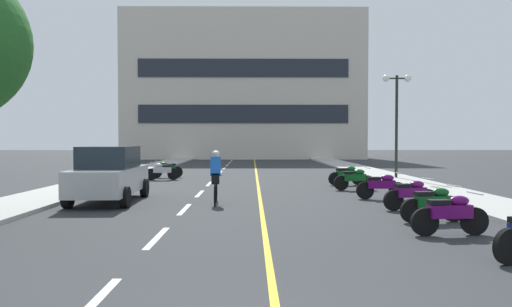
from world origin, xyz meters
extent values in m
plane|color=#2D3033|center=(0.00, 21.00, 0.00)|extent=(140.00, 140.00, 0.00)
cube|color=#A8A8A3|center=(-7.20, 24.00, 0.06)|extent=(2.40, 72.00, 0.12)
cube|color=#A8A8A3|center=(7.20, 24.00, 0.06)|extent=(2.40, 72.00, 0.12)
cube|color=silver|center=(-2.00, 2.00, 0.00)|extent=(0.14, 2.20, 0.01)
cube|color=silver|center=(-2.00, 6.00, 0.00)|extent=(0.14, 2.20, 0.01)
cube|color=silver|center=(-2.00, 10.00, 0.00)|extent=(0.14, 2.20, 0.01)
cube|color=silver|center=(-2.00, 14.00, 0.00)|extent=(0.14, 2.20, 0.01)
cube|color=silver|center=(-2.00, 18.00, 0.00)|extent=(0.14, 2.20, 0.01)
cube|color=silver|center=(-2.00, 22.00, 0.00)|extent=(0.14, 2.20, 0.01)
cube|color=silver|center=(-2.00, 26.00, 0.00)|extent=(0.14, 2.20, 0.01)
cube|color=silver|center=(-2.00, 30.00, 0.00)|extent=(0.14, 2.20, 0.01)
cube|color=silver|center=(-2.00, 34.00, 0.00)|extent=(0.14, 2.20, 0.01)
cube|color=silver|center=(-2.00, 38.00, 0.00)|extent=(0.14, 2.20, 0.01)
cube|color=silver|center=(-2.00, 42.00, 0.00)|extent=(0.14, 2.20, 0.01)
cube|color=silver|center=(-2.00, 46.00, 0.00)|extent=(0.14, 2.20, 0.01)
cube|color=gold|center=(0.25, 24.00, 0.00)|extent=(0.12, 66.00, 0.01)
cube|color=beige|center=(-0.89, 49.87, 7.87)|extent=(25.81, 9.74, 15.74)
cube|color=#1E232D|center=(-0.89, 44.95, 4.72)|extent=(21.68, 0.10, 1.89)
cube|color=#1E232D|center=(-0.89, 44.95, 9.44)|extent=(21.68, 0.10, 1.89)
cylinder|color=black|center=(7.34, 20.17, 2.71)|extent=(0.14, 0.14, 5.18)
cylinder|color=black|center=(7.34, 20.17, 5.15)|extent=(1.10, 0.08, 0.08)
sphere|color=white|center=(6.79, 20.17, 5.15)|extent=(0.36, 0.36, 0.36)
sphere|color=white|center=(7.89, 20.17, 5.15)|extent=(0.36, 0.36, 0.36)
cylinder|color=black|center=(-5.57, 13.06, 0.32)|extent=(0.23, 0.64, 0.64)
cylinder|color=black|center=(-3.87, 13.10, 0.32)|extent=(0.23, 0.64, 0.64)
cylinder|color=black|center=(-5.51, 10.26, 0.32)|extent=(0.23, 0.64, 0.64)
cylinder|color=black|center=(-3.81, 10.30, 0.32)|extent=(0.23, 0.64, 0.64)
cube|color=#B7B7BC|center=(-4.69, 11.68, 0.72)|extent=(1.80, 4.24, 0.80)
cube|color=#1E2833|center=(-4.69, 11.68, 1.47)|extent=(1.61, 2.24, 0.70)
cylinder|color=black|center=(4.14, 3.82, 0.30)|extent=(0.60, 0.29, 0.60)
cylinder|color=black|center=(4.71, 6.20, 0.30)|extent=(0.61, 0.15, 0.60)
cylinder|color=black|center=(3.61, 6.11, 0.30)|extent=(0.61, 0.15, 0.60)
cube|color=#590C59|center=(4.16, 6.15, 0.52)|extent=(0.92, 0.35, 0.28)
ellipsoid|color=#590C59|center=(4.36, 6.17, 0.74)|extent=(0.46, 0.28, 0.22)
cube|color=black|center=(3.91, 6.13, 0.72)|extent=(0.46, 0.28, 0.10)
cylinder|color=silver|center=(4.71, 6.20, 0.90)|extent=(0.08, 0.60, 0.03)
cylinder|color=black|center=(4.97, 7.83, 0.30)|extent=(0.61, 0.19, 0.60)
cylinder|color=black|center=(3.88, 7.66, 0.30)|extent=(0.61, 0.19, 0.60)
cube|color=#0C4C19|center=(4.42, 7.75, 0.52)|extent=(0.93, 0.42, 0.28)
ellipsoid|color=#0C4C19|center=(4.62, 7.78, 0.74)|extent=(0.47, 0.31, 0.22)
cube|color=black|center=(4.18, 7.71, 0.72)|extent=(0.47, 0.31, 0.10)
cylinder|color=silver|center=(4.97, 7.83, 0.90)|extent=(0.12, 0.60, 0.03)
cylinder|color=black|center=(5.10, 9.91, 0.30)|extent=(0.61, 0.23, 0.60)
cylinder|color=black|center=(4.03, 9.66, 0.30)|extent=(0.61, 0.23, 0.60)
cube|color=#590C59|center=(4.56, 9.78, 0.52)|extent=(0.94, 0.47, 0.28)
ellipsoid|color=#590C59|center=(4.76, 9.83, 0.74)|extent=(0.48, 0.33, 0.22)
cube|color=black|center=(4.32, 9.73, 0.72)|extent=(0.48, 0.33, 0.10)
cylinder|color=silver|center=(5.10, 9.91, 0.90)|extent=(0.16, 0.59, 0.03)
cylinder|color=black|center=(4.94, 12.19, 0.30)|extent=(0.61, 0.15, 0.60)
cylinder|color=black|center=(3.84, 12.28, 0.30)|extent=(0.61, 0.15, 0.60)
cube|color=#590C59|center=(4.39, 12.24, 0.52)|extent=(0.92, 0.35, 0.28)
ellipsoid|color=#590C59|center=(4.59, 12.22, 0.74)|extent=(0.46, 0.28, 0.22)
cube|color=black|center=(4.14, 12.26, 0.72)|extent=(0.46, 0.28, 0.10)
cylinder|color=silver|center=(4.94, 12.19, 0.90)|extent=(0.08, 0.60, 0.03)
cylinder|color=black|center=(4.66, 15.23, 0.30)|extent=(0.61, 0.17, 0.60)
cylinder|color=black|center=(3.56, 15.10, 0.30)|extent=(0.61, 0.17, 0.60)
cube|color=#0C4C19|center=(4.11, 15.16, 0.52)|extent=(0.93, 0.38, 0.28)
ellipsoid|color=#0C4C19|center=(4.31, 15.19, 0.74)|extent=(0.46, 0.29, 0.22)
cube|color=black|center=(3.86, 15.13, 0.72)|extent=(0.46, 0.29, 0.10)
cylinder|color=silver|center=(4.66, 15.23, 0.90)|extent=(0.10, 0.60, 0.03)
cylinder|color=black|center=(4.76, 17.38, 0.30)|extent=(0.61, 0.21, 0.60)
cylinder|color=black|center=(3.68, 17.17, 0.30)|extent=(0.61, 0.21, 0.60)
cube|color=#0C4C19|center=(4.22, 17.28, 0.52)|extent=(0.94, 0.44, 0.28)
ellipsoid|color=#0C4C19|center=(4.42, 17.31, 0.74)|extent=(0.48, 0.32, 0.22)
cube|color=black|center=(3.98, 17.23, 0.72)|extent=(0.48, 0.32, 0.10)
cylinder|color=silver|center=(4.76, 17.38, 0.90)|extent=(0.14, 0.59, 0.03)
cylinder|color=black|center=(-5.09, 19.94, 0.30)|extent=(0.61, 0.20, 0.60)
cylinder|color=black|center=(-4.01, 20.13, 0.30)|extent=(0.61, 0.20, 0.60)
cube|color=#B2B2B7|center=(-4.55, 20.03, 0.52)|extent=(0.93, 0.43, 0.28)
ellipsoid|color=#B2B2B7|center=(-4.74, 20.00, 0.74)|extent=(0.47, 0.31, 0.22)
cube|color=black|center=(-4.30, 20.07, 0.72)|extent=(0.47, 0.31, 0.10)
cylinder|color=silver|center=(-5.09, 19.94, 0.90)|extent=(0.13, 0.60, 0.03)
cylinder|color=black|center=(-5.12, 21.37, 0.30)|extent=(0.60, 0.26, 0.60)
cylinder|color=black|center=(-4.06, 21.67, 0.30)|extent=(0.60, 0.26, 0.60)
cube|color=#0C4C19|center=(-4.59, 21.52, 0.52)|extent=(0.94, 0.52, 0.28)
ellipsoid|color=#0C4C19|center=(-4.78, 21.46, 0.74)|extent=(0.49, 0.35, 0.22)
cube|color=black|center=(-4.35, 21.59, 0.72)|extent=(0.49, 0.35, 0.10)
cylinder|color=silver|center=(-5.12, 21.37, 0.90)|extent=(0.19, 0.58, 0.03)
torus|color=black|center=(-1.19, 11.70, 0.34)|extent=(0.06, 0.72, 0.72)
torus|color=black|center=(-1.16, 10.65, 0.34)|extent=(0.06, 0.72, 0.72)
cylinder|color=blue|center=(-1.18, 11.15, 0.64)|extent=(0.07, 0.95, 0.04)
cube|color=black|center=(-1.17, 11.00, 0.86)|extent=(0.11, 0.20, 0.06)
cylinder|color=blue|center=(-1.19, 11.60, 0.89)|extent=(0.42, 0.04, 0.03)
cube|color=black|center=(-1.17, 11.05, 0.79)|extent=(0.25, 0.37, 0.28)
cube|color=blue|center=(-1.18, 11.20, 1.19)|extent=(0.33, 0.46, 0.61)
sphere|color=beige|center=(-1.18, 11.33, 1.54)|extent=(0.20, 0.20, 0.20)
ellipsoid|color=white|center=(-1.18, 11.33, 1.61)|extent=(0.24, 0.26, 0.16)
camera|label=1|loc=(-0.04, -3.74, 2.03)|focal=33.09mm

